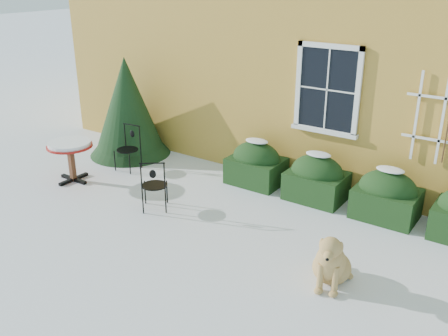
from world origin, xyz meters
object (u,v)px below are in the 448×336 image
Objects in this scene: evergreen_shrub at (128,116)px; patio_chair_near at (154,185)px; patio_chair_far at (128,148)px; bistro_table at (70,149)px; dog at (331,263)px.

evergreen_shrub reaches higher than patio_chair_near.
patio_chair_near is at bearing -37.12° from evergreen_shrub.
patio_chair_near reaches higher than patio_chair_far.
evergreen_shrub reaches higher than bistro_table.
evergreen_shrub is 1.04m from patio_chair_far.
patio_chair_far is at bearing -70.38° from patio_chair_near.
dog is (5.71, -0.38, -0.35)m from bistro_table.
dog is at bearing -20.34° from evergreen_shrub.
evergreen_shrub is 1.83m from bistro_table.
patio_chair_far is at bearing 150.38° from dog.
bistro_table is 0.94× the size of patio_chair_far.
dog is (5.90, -2.19, -0.56)m from evergreen_shrub.
patio_chair_near is at bearing -39.63° from patio_chair_far.
patio_chair_near is 1.01× the size of patio_chair_far.
patio_chair_far is at bearing -46.50° from evergreen_shrub.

